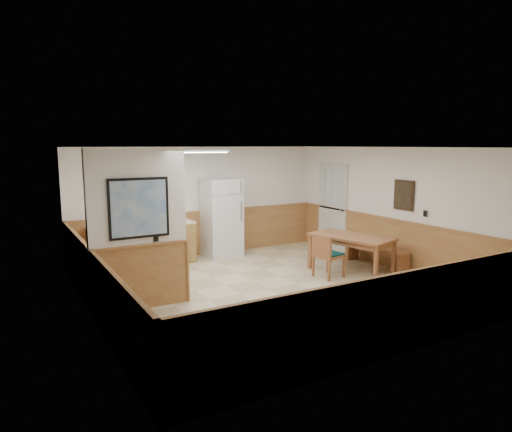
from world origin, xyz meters
TOP-DOWN VIEW (x-y plane):
  - ground at (0.00, 0.00)m, footprint 6.00×6.00m
  - ceiling at (0.00, 0.00)m, footprint 6.00×6.00m
  - back_wall at (0.00, 3.00)m, footprint 6.00×0.02m
  - right_wall at (3.00, 0.00)m, footprint 0.02×6.00m
  - left_wall at (-3.00, 0.00)m, footprint 0.02×6.00m
  - wainscot_back at (0.00, 2.98)m, footprint 6.00×0.04m
  - wainscot_right at (2.98, 0.00)m, footprint 0.04×6.00m
  - wainscot_left at (-2.98, 0.00)m, footprint 0.04×6.00m
  - partition_wall at (-2.25, 0.19)m, footprint 1.50×0.20m
  - kitchen_counter at (-1.21, 2.68)m, footprint 2.20×0.61m
  - exterior_door at (2.96, 1.90)m, footprint 0.07×1.02m
  - kitchen_window at (-2.10, 2.98)m, footprint 0.80×0.04m
  - wall_painting at (2.97, -0.30)m, footprint 0.04×0.50m
  - fluorescent_fixture at (-0.80, 1.30)m, footprint 1.20×0.30m
  - refrigerator at (0.33, 2.63)m, footprint 0.80×0.73m
  - dining_table at (1.99, 0.11)m, footprint 1.24×1.79m
  - dining_bench at (2.73, 0.13)m, footprint 0.37×1.56m
  - dining_chair at (1.31, 0.06)m, footprint 0.73×0.55m
  - fire_extinguisher at (-0.68, 2.66)m, footprint 0.10×0.10m
  - soap_bottle at (-2.17, 2.69)m, footprint 0.09×0.09m

SIDE VIEW (x-z plane):
  - ground at x=0.00m, z-range 0.00..0.00m
  - dining_bench at x=2.73m, z-range 0.12..0.57m
  - kitchen_counter at x=-1.21m, z-range -0.04..0.96m
  - dining_chair at x=1.31m, z-range 0.07..0.92m
  - wainscot_back at x=0.00m, z-range 0.00..1.00m
  - wainscot_right at x=2.98m, z-range 0.00..1.00m
  - wainscot_left at x=-2.98m, z-range 0.00..1.00m
  - dining_table at x=1.99m, z-range 0.28..1.03m
  - refrigerator at x=0.33m, z-range 0.00..1.79m
  - soap_bottle at x=-2.17m, z-range 0.90..1.12m
  - exterior_door at x=2.96m, z-range -0.02..2.13m
  - fire_extinguisher at x=-0.68m, z-range 0.88..1.26m
  - partition_wall at x=-2.25m, z-range -0.02..2.48m
  - back_wall at x=0.00m, z-range 0.00..2.50m
  - right_wall at x=3.00m, z-range 0.00..2.50m
  - left_wall at x=-3.00m, z-range 0.00..2.50m
  - kitchen_window at x=-2.10m, z-range 1.05..2.05m
  - wall_painting at x=2.97m, z-range 1.25..1.85m
  - fluorescent_fixture at x=-0.80m, z-range 2.40..2.49m
  - ceiling at x=0.00m, z-range 2.49..2.51m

